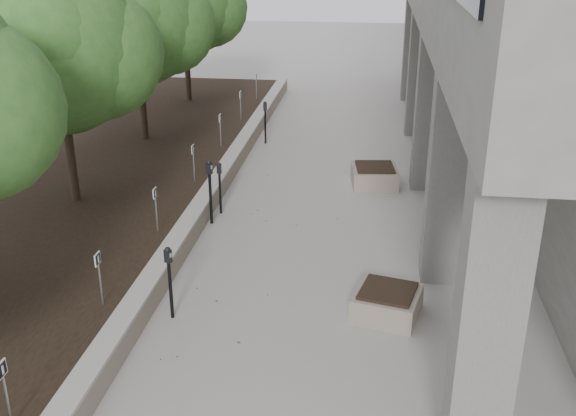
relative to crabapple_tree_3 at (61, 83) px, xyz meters
The scene contains 19 objects.
retaining_wall 4.25m from the crabapple_tree_3, 18.58° to the left, with size 0.39×26.00×0.50m, color gray, non-canonical shape.
planting_bed 3.16m from the crabapple_tree_3, 124.99° to the left, with size 7.00×26.00×0.40m, color #2E2117.
crabapple_tree_3 is the anchor object (origin of this frame).
crabapple_tree_4 5.00m from the crabapple_tree_3, 90.00° to the left, with size 4.60×4.00×5.44m, color #306325, non-canonical shape.
crabapple_tree_5 10.00m from the crabapple_tree_3, 90.00° to the left, with size 4.60×4.00×5.44m, color #306325, non-canonical shape.
parking_sign_2 8.20m from the crabapple_tree_3, 71.91° to the right, with size 0.04×0.22×0.96m, color black, non-canonical shape.
parking_sign_3 5.59m from the crabapple_tree_3, 61.43° to the right, with size 0.04×0.22×0.96m, color black, non-canonical shape.
parking_sign_4 3.64m from the crabapple_tree_3, 31.48° to the right, with size 0.04×0.22×0.96m, color black, non-canonical shape.
parking_sign_5 3.64m from the crabapple_tree_3, 31.48° to the left, with size 0.04×0.22×0.96m, color black, non-canonical shape.
parking_sign_6 5.59m from the crabapple_tree_3, 61.43° to the left, with size 0.04×0.22×0.96m, color black, non-canonical shape.
parking_sign_7 8.20m from the crabapple_tree_3, 71.91° to the left, with size 0.04×0.22×0.96m, color black, non-canonical shape.
parking_sign_8 11.01m from the crabapple_tree_3, 76.87° to the left, with size 0.04×0.22×0.96m, color black, non-canonical shape.
parking_meter_2 5.95m from the crabapple_tree_3, 49.53° to the right, with size 0.13×0.10×1.36m, color black, non-canonical shape.
parking_meter_3 4.02m from the crabapple_tree_3, ahead, with size 0.15×0.11×1.53m, color black, non-canonical shape.
parking_meter_4 4.19m from the crabapple_tree_3, ahead, with size 0.13×0.09×1.27m, color black, non-canonical shape.
parking_meter_5 7.55m from the crabapple_tree_3, 60.88° to the left, with size 0.13×0.10×1.35m, color black, non-canonical shape.
planter_front 8.53m from the crabapple_tree_3, 26.33° to the right, with size 1.08×1.08×0.50m, color gray, non-canonical shape.
planter_back 8.02m from the crabapple_tree_3, 22.68° to the left, with size 1.16×1.16×0.54m, color gray, non-canonical shape.
berry_scatter 6.38m from the crabapple_tree_3, 32.55° to the right, with size 3.30×14.10×0.02m, color maroon, non-canonical shape.
Camera 1 is at (1.99, -5.75, 6.19)m, focal length 41.64 mm.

